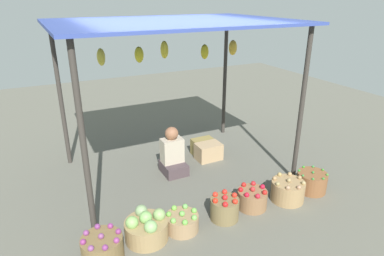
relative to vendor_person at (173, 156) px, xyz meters
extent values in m
plane|color=#5F5D52|center=(0.08, 0.04, -0.30)|extent=(14.00, 14.00, 0.00)
cylinder|color=#38332D|center=(-1.46, -1.02, 0.86)|extent=(0.07, 0.07, 2.33)
cylinder|color=#38332D|center=(1.62, -1.02, 0.86)|extent=(0.07, 0.07, 2.33)
cylinder|color=#38332D|center=(-1.46, 1.10, 0.86)|extent=(0.07, 0.07, 2.33)
cylinder|color=#38332D|center=(1.62, 1.10, 0.86)|extent=(0.07, 0.07, 2.33)
cube|color=#354897|center=(0.08, 0.04, 2.05)|extent=(3.38, 2.42, 0.04)
ellipsoid|color=gold|center=(-0.93, 0.23, 1.60)|extent=(0.11, 0.11, 0.24)
ellipsoid|color=yellow|center=(-0.40, 0.19, 1.60)|extent=(0.13, 0.13, 0.23)
ellipsoid|color=yellow|center=(0.09, 0.46, 1.60)|extent=(0.12, 0.12, 0.27)
ellipsoid|color=yellow|center=(0.56, 0.00, 1.60)|extent=(0.12, 0.12, 0.22)
ellipsoid|color=yellow|center=(1.17, 0.17, 1.60)|extent=(0.13, 0.13, 0.24)
cube|color=#47393C|center=(0.00, -0.03, -0.21)|extent=(0.36, 0.44, 0.18)
cube|color=#BBAD94|center=(0.00, 0.02, 0.08)|extent=(0.34, 0.22, 0.40)
sphere|color=#935F41|center=(0.00, 0.02, 0.38)|extent=(0.21, 0.21, 0.21)
cylinder|color=brown|center=(-1.46, -1.46, -0.15)|extent=(0.45, 0.45, 0.29)
sphere|color=#7F4273|center=(-1.46, -1.46, 0.02)|extent=(0.06, 0.06, 0.06)
sphere|color=#7C306B|center=(-1.27, -1.46, 0.01)|extent=(0.06, 0.06, 0.06)
sphere|color=#853273|center=(-1.33, -1.33, 0.01)|extent=(0.06, 0.06, 0.06)
sphere|color=#793573|center=(-1.46, -1.27, 0.01)|extent=(0.06, 0.06, 0.06)
sphere|color=#7E3A75|center=(-1.59, -1.33, 0.01)|extent=(0.06, 0.06, 0.06)
sphere|color=#83306D|center=(-1.64, -1.46, 0.01)|extent=(0.06, 0.06, 0.06)
sphere|color=#7D4278|center=(-1.59, -1.59, 0.01)|extent=(0.06, 0.06, 0.06)
sphere|color=#78336F|center=(-1.46, -1.64, 0.01)|extent=(0.06, 0.06, 0.06)
sphere|color=#873875|center=(-1.33, -1.59, 0.01)|extent=(0.06, 0.06, 0.06)
cylinder|color=#977C51|center=(-0.92, -1.34, -0.18)|extent=(0.51, 0.51, 0.24)
sphere|color=#7CB15C|center=(-0.92, -1.34, 0.00)|extent=(0.15, 0.15, 0.15)
sphere|color=#82A25D|center=(-0.75, -1.34, -0.01)|extent=(0.15, 0.15, 0.15)
sphere|color=#809E68|center=(-0.92, -1.18, -0.01)|extent=(0.15, 0.15, 0.15)
sphere|color=#83B15D|center=(-1.09, -1.34, -0.01)|extent=(0.15, 0.15, 0.15)
sphere|color=#81AE66|center=(-0.92, -1.51, -0.01)|extent=(0.15, 0.15, 0.15)
cylinder|color=#997A55|center=(-0.47, -1.38, -0.20)|extent=(0.41, 0.41, 0.21)
sphere|color=#67B14A|center=(-0.47, -1.38, -0.07)|extent=(0.07, 0.07, 0.07)
sphere|color=#69B345|center=(-0.31, -1.38, -0.07)|extent=(0.07, 0.07, 0.07)
sphere|color=#66B050|center=(-0.37, -1.25, -0.07)|extent=(0.07, 0.07, 0.07)
sphere|color=#6EBA41|center=(-0.51, -1.22, -0.07)|extent=(0.07, 0.07, 0.07)
sphere|color=#66A940|center=(-0.62, -1.31, -0.07)|extent=(0.07, 0.07, 0.07)
sphere|color=#6EAF4C|center=(-0.62, -1.45, -0.07)|extent=(0.07, 0.07, 0.07)
sphere|color=#67B344|center=(-0.51, -1.54, -0.07)|extent=(0.07, 0.07, 0.07)
sphere|color=#6EB550|center=(-0.37, -1.51, -0.07)|extent=(0.07, 0.07, 0.07)
cylinder|color=brown|center=(0.11, -1.42, -0.16)|extent=(0.37, 0.37, 0.29)
sphere|color=red|center=(0.11, -1.42, 0.02)|extent=(0.07, 0.07, 0.07)
sphere|color=red|center=(0.25, -1.42, 0.01)|extent=(0.07, 0.07, 0.07)
sphere|color=red|center=(0.18, -1.29, 0.01)|extent=(0.07, 0.07, 0.07)
sphere|color=red|center=(0.04, -1.29, 0.01)|extent=(0.07, 0.07, 0.07)
sphere|color=red|center=(-0.03, -1.42, 0.01)|extent=(0.07, 0.07, 0.07)
sphere|color=red|center=(0.04, -1.54, 0.01)|extent=(0.07, 0.07, 0.07)
sphere|color=red|center=(0.18, -1.54, 0.01)|extent=(0.07, 0.07, 0.07)
cylinder|color=#866140|center=(0.57, -1.37, -0.17)|extent=(0.41, 0.41, 0.25)
sphere|color=#B22829|center=(0.57, -1.37, -0.02)|extent=(0.07, 0.07, 0.07)
sphere|color=#B6152C|center=(0.74, -1.37, -0.03)|extent=(0.07, 0.07, 0.07)
sphere|color=#B21F24|center=(0.68, -1.24, -0.03)|extent=(0.07, 0.07, 0.07)
sphere|color=#AC1E1A|center=(0.54, -1.21, -0.03)|extent=(0.07, 0.07, 0.07)
sphere|color=red|center=(0.43, -1.30, -0.03)|extent=(0.07, 0.07, 0.07)
sphere|color=red|center=(0.43, -1.44, -0.03)|extent=(0.07, 0.07, 0.07)
sphere|color=#B21D2B|center=(0.54, -1.53, -0.03)|extent=(0.07, 0.07, 0.07)
sphere|color=#B11E19|center=(0.68, -1.50, -0.03)|extent=(0.07, 0.07, 0.07)
cylinder|color=#9A7B50|center=(1.12, -1.45, -0.15)|extent=(0.46, 0.46, 0.29)
sphere|color=#967F53|center=(1.12, -1.45, 0.01)|extent=(0.06, 0.06, 0.06)
sphere|color=#98764C|center=(1.32, -1.45, 0.01)|extent=(0.06, 0.06, 0.06)
sphere|color=#A28257|center=(1.26, -1.31, 0.01)|extent=(0.06, 0.06, 0.06)
sphere|color=#A7894D|center=(1.12, -1.25, 0.01)|extent=(0.06, 0.06, 0.06)
sphere|color=#A17D51|center=(0.99, -1.31, 0.01)|extent=(0.06, 0.06, 0.06)
sphere|color=#958352|center=(0.93, -1.45, 0.01)|extent=(0.06, 0.06, 0.06)
sphere|color=#A07C5B|center=(0.99, -1.58, 0.01)|extent=(0.06, 0.06, 0.06)
sphere|color=#A37859|center=(1.12, -1.64, 0.01)|extent=(0.06, 0.06, 0.06)
sphere|color=#9D8758|center=(1.26, -1.58, 0.01)|extent=(0.06, 0.06, 0.06)
cylinder|color=brown|center=(1.61, -1.41, -0.16)|extent=(0.43, 0.43, 0.29)
sphere|color=#318135|center=(1.61, -1.41, 0.00)|extent=(0.04, 0.04, 0.04)
sphere|color=#3D892C|center=(1.80, -1.41, 0.00)|extent=(0.04, 0.04, 0.04)
sphere|color=#2F8034|center=(1.74, -1.28, 0.00)|extent=(0.04, 0.04, 0.04)
sphere|color=#2E9225|center=(1.61, -1.22, 0.00)|extent=(0.04, 0.04, 0.04)
sphere|color=green|center=(1.47, -1.28, 0.00)|extent=(0.04, 0.04, 0.04)
sphere|color=#398038|center=(1.41, -1.41, 0.00)|extent=(0.04, 0.04, 0.04)
sphere|color=#388034|center=(1.47, -1.55, 0.00)|extent=(0.04, 0.04, 0.04)
sphere|color=#32812D|center=(1.61, -1.61, 0.00)|extent=(0.04, 0.04, 0.04)
sphere|color=#408730|center=(1.74, -1.55, 0.00)|extent=(0.04, 0.04, 0.04)
cube|color=olive|center=(0.75, 0.33, -0.15)|extent=(0.39, 0.34, 0.29)
cube|color=tan|center=(0.74, 0.15, -0.15)|extent=(0.43, 0.30, 0.29)
camera|label=1|loc=(-1.88, -4.47, 2.40)|focal=31.46mm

